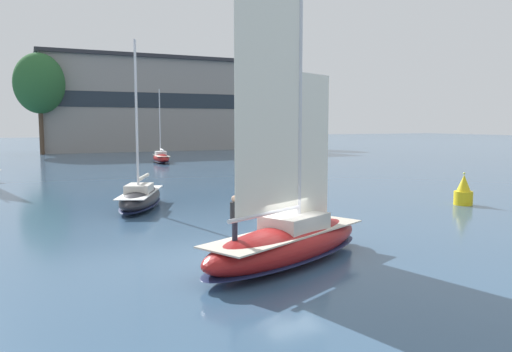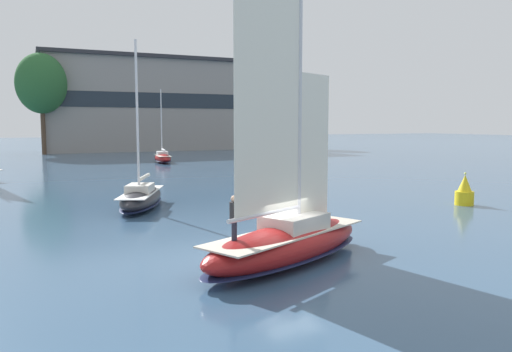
# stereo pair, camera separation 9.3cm
# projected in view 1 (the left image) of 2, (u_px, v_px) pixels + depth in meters

# --- Properties ---
(ground_plane) EXTENTS (400.00, 400.00, 0.00)m
(ground_plane) POSITION_uv_depth(u_px,v_px,m) (287.00, 263.00, 19.97)
(ground_plane) COLOR #385675
(waterfront_building) EXTENTS (43.96, 13.61, 19.05)m
(waterfront_building) POSITION_uv_depth(u_px,v_px,m) (151.00, 104.00, 103.84)
(waterfront_building) COLOR gray
(waterfront_building) RESTS_ON ground
(tree_shore_left) EXTENTS (7.79, 7.79, 16.04)m
(tree_shore_left) POSITION_uv_depth(u_px,v_px,m) (279.00, 98.00, 112.44)
(tree_shore_left) COLOR brown
(tree_shore_left) RESTS_ON ground
(tree_shore_center) EXTENTS (8.73, 8.73, 17.98)m
(tree_shore_center) POSITION_uv_depth(u_px,v_px,m) (39.00, 84.00, 88.30)
(tree_shore_center) COLOR #4C3828
(tree_shore_center) RESTS_ON ground
(sailboat_main) EXTENTS (9.53, 6.24, 12.77)m
(sailboat_main) POSITION_uv_depth(u_px,v_px,m) (288.00, 238.00, 19.87)
(sailboat_main) COLOR maroon
(sailboat_main) RESTS_ON ground
(sailboat_moored_mid_channel) EXTENTS (3.01, 7.78, 10.43)m
(sailboat_moored_mid_channel) POSITION_uv_depth(u_px,v_px,m) (161.00, 158.00, 71.25)
(sailboat_moored_mid_channel) COLOR maroon
(sailboat_moored_mid_channel) RESTS_ON ground
(sailboat_moored_outer_mooring) EXTENTS (5.15, 8.09, 10.82)m
(sailboat_moored_outer_mooring) POSITION_uv_depth(u_px,v_px,m) (140.00, 197.00, 32.82)
(sailboat_moored_outer_mooring) COLOR #232328
(sailboat_moored_outer_mooring) RESTS_ON ground
(channel_buoy) EXTENTS (1.25, 1.25, 2.24)m
(channel_buoy) POSITION_uv_depth(u_px,v_px,m) (463.00, 192.00, 34.15)
(channel_buoy) COLOR yellow
(channel_buoy) RESTS_ON ground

